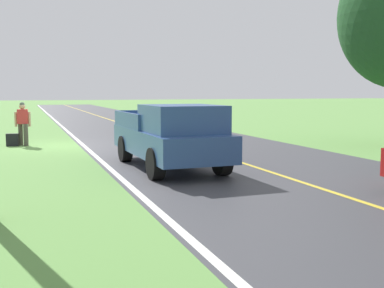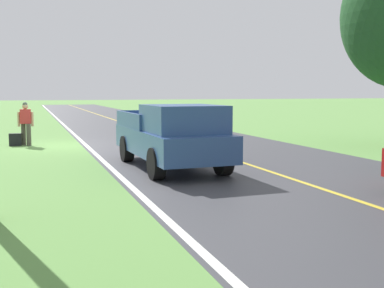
# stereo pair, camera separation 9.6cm
# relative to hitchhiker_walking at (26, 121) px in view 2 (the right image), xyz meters

# --- Properties ---
(ground_plane) EXTENTS (200.00, 200.00, 0.00)m
(ground_plane) POSITION_rel_hitchhiker_walking_xyz_m (-1.40, 0.57, -0.98)
(ground_plane) COLOR #609347
(road_surface) EXTENTS (8.36, 120.00, 0.00)m
(road_surface) POSITION_rel_hitchhiker_walking_xyz_m (-6.28, 0.57, -0.98)
(road_surface) COLOR #3D3D42
(road_surface) RESTS_ON ground
(lane_edge_line) EXTENTS (0.16, 117.60, 0.00)m
(lane_edge_line) POSITION_rel_hitchhiker_walking_xyz_m (-2.27, 0.57, -0.98)
(lane_edge_line) COLOR silver
(lane_edge_line) RESTS_ON ground
(lane_centre_line) EXTENTS (0.14, 117.60, 0.00)m
(lane_centre_line) POSITION_rel_hitchhiker_walking_xyz_m (-6.28, 0.57, -0.98)
(lane_centre_line) COLOR gold
(lane_centre_line) RESTS_ON ground
(hitchhiker_walking) EXTENTS (0.62, 0.53, 1.75)m
(hitchhiker_walking) POSITION_rel_hitchhiker_walking_xyz_m (0.00, 0.00, 0.00)
(hitchhiker_walking) COLOR #4C473D
(hitchhiker_walking) RESTS_ON ground
(suitcase_carried) EXTENTS (0.48, 0.24, 0.50)m
(suitcase_carried) POSITION_rel_hitchhiker_walking_xyz_m (0.43, 0.04, -0.73)
(suitcase_carried) COLOR black
(suitcase_carried) RESTS_ON ground
(pickup_truck_passing) EXTENTS (2.20, 5.45, 1.82)m
(pickup_truck_passing) POSITION_rel_hitchhiker_walking_xyz_m (-3.92, 7.55, -0.01)
(pickup_truck_passing) COLOR #2D4C84
(pickup_truck_passing) RESTS_ON ground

